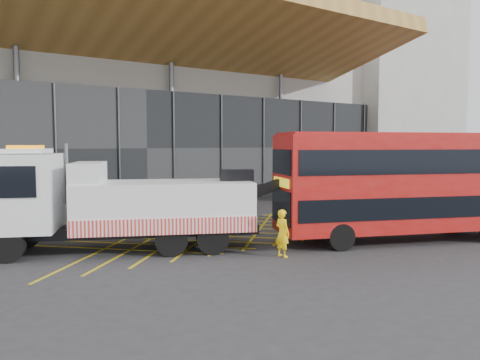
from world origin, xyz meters
TOP-DOWN VIEW (x-y plane):
  - ground_plane at (0.00, 0.00)m, footprint 120.00×120.00m
  - road_markings at (2.40, 0.00)m, footprint 21.56×7.16m
  - construction_building at (1.92, 18.40)m, footprint 55.00×23.97m
  - east_building at (32.00, 16.00)m, footprint 15.00×12.00m
  - recovery_truck at (-4.68, -0.64)m, footprint 11.92×7.15m
  - bus_towed at (6.87, -6.01)m, footprint 11.90×6.87m
  - bus_second at (20.15, 2.58)m, footprint 10.40×4.14m
  - worker at (0.36, -5.18)m, footprint 0.49×0.70m

SIDE VIEW (x-z plane):
  - ground_plane at x=0.00m, z-range 0.00..0.00m
  - road_markings at x=2.40m, z-range 0.00..0.01m
  - worker at x=0.36m, z-range 0.00..1.83m
  - recovery_truck at x=-4.68m, z-range -0.16..4.16m
  - bus_second at x=20.15m, z-range 0.23..4.36m
  - bus_towed at x=6.87m, z-range 0.26..5.05m
  - construction_building at x=1.92m, z-range -0.02..17.98m
  - east_building at x=32.00m, z-range 0.00..20.00m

